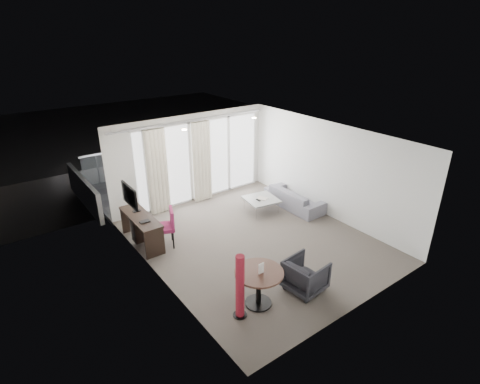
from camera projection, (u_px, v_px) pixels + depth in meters
floor at (254, 241)px, 9.19m from camera, size 5.00×6.00×0.00m
ceiling at (256, 138)px, 8.14m from camera, size 5.00×6.00×0.00m
wall_left at (155, 223)px, 7.31m from camera, size 0.00×6.00×2.60m
wall_right at (328, 170)px, 10.02m from camera, size 0.00×6.00×2.60m
wall_front at (363, 250)px, 6.45m from camera, size 5.00×0.00×2.60m
window_panel at (201, 160)px, 11.07m from camera, size 4.00×0.02×2.38m
window_frame at (201, 160)px, 11.05m from camera, size 4.10×0.06×2.44m
curtain_left at (158, 172)px, 10.16m from camera, size 0.60×0.20×2.38m
curtain_right at (202, 162)px, 10.92m from camera, size 0.60×0.20×2.38m
curtain_track at (192, 121)px, 10.27m from camera, size 4.80×0.04×0.04m
downlight_a at (184, 130)px, 8.83m from camera, size 0.12×0.12×0.02m
downlight_b at (254, 118)px, 9.97m from camera, size 0.12×0.12×0.02m
desk at (142, 230)px, 8.96m from camera, size 0.49×1.55×0.73m
tv at (129, 196)px, 8.38m from camera, size 0.05×0.80×0.50m
desk_chair at (163, 228)px, 8.81m from camera, size 0.66×0.64×0.95m
round_table at (259, 288)px, 6.97m from camera, size 1.14×1.14×0.73m
menu_card at (261, 274)px, 6.79m from camera, size 0.11×0.02×0.21m
red_lamp at (240, 287)px, 6.57m from camera, size 0.32×0.32×1.28m
tub_armchair at (305, 275)px, 7.37m from camera, size 0.81×0.79×0.67m
coffee_table at (261, 205)px, 10.61m from camera, size 0.98×0.98×0.39m
remote at (258, 201)px, 10.43m from camera, size 0.05×0.15×0.02m
magazine at (262, 199)px, 10.54m from camera, size 0.34×0.37×0.02m
sofa at (294, 198)px, 10.83m from camera, size 0.73×1.87×0.55m
terrace_slab at (179, 183)px, 12.69m from camera, size 5.60×3.00×0.12m
rattan_chair_a at (204, 163)px, 13.21m from camera, size 0.60×0.60×0.78m
rattan_chair_b at (218, 164)px, 12.92m from camera, size 0.76×0.76×0.92m
rattan_table at (218, 166)px, 13.45m from camera, size 0.52×0.52×0.47m
balustrade at (159, 157)px, 13.53m from camera, size 5.50×0.06×1.05m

